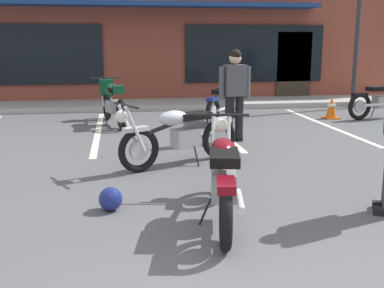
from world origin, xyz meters
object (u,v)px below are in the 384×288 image
Objects in this scene: motorcycle_foreground_classic at (223,176)px; motorcycle_blue_standard at (225,102)px; person_by_back_row at (235,90)px; helmet_on_pavement at (111,199)px; traffic_cone at (331,108)px; motorcycle_black_cruiser at (180,134)px; motorcycle_green_cafe_racer at (112,100)px.

motorcycle_foreground_classic is 6.18m from motorcycle_blue_standard.
person_by_back_row is 4.13m from helmet_on_pavement.
traffic_cone is at bearing 47.48° from helmet_on_pavement.
motorcycle_foreground_classic is 7.27m from traffic_cone.
helmet_on_pavement is (-2.21, -3.39, -0.82)m from person_by_back_row.
motorcycle_green_cafe_racer is at bearing 104.53° from motorcycle_black_cruiser.
traffic_cone is at bearing 42.37° from motorcycle_black_cruiser.
motorcycle_blue_standard is at bearing 81.27° from person_by_back_row.
motorcycle_green_cafe_racer is 5.18m from traffic_cone.
motorcycle_green_cafe_racer is 3.93× the size of traffic_cone.
motorcycle_blue_standard is (1.55, 3.75, 0.00)m from motorcycle_black_cruiser.
motorcycle_blue_standard is 6.15m from helmet_on_pavement.
person_by_back_row is at bearing -98.73° from motorcycle_blue_standard.
motorcycle_black_cruiser is 4.03m from motorcycle_green_cafe_racer.
motorcycle_blue_standard is 1.09× the size of person_by_back_row.
person_by_back_row is (-0.34, -2.19, 0.49)m from motorcycle_blue_standard.
motorcycle_green_cafe_racer reaches higher than helmet_on_pavement.
helmet_on_pavement is at bearing -89.92° from motorcycle_green_cafe_racer.
motorcycle_blue_standard is at bearing 76.93° from motorcycle_foreground_classic.
motorcycle_green_cafe_racer is at bearing 100.65° from motorcycle_foreground_classic.
motorcycle_green_cafe_racer is 5.75m from helmet_on_pavement.
person_by_back_row reaches higher than motorcycle_black_cruiser.
helmet_on_pavement is at bearing -118.66° from motorcycle_black_cruiser.
motorcycle_black_cruiser is 3.66× the size of traffic_cone.
person_by_back_row reaches higher than motorcycle_foreground_classic.
person_by_back_row is 3.16× the size of traffic_cone.
helmet_on_pavement is at bearing -114.53° from motorcycle_blue_standard.
helmet_on_pavement is at bearing -123.11° from person_by_back_row.
traffic_cone is at bearing 56.52° from motorcycle_foreground_classic.
person_by_back_row is 3.77m from traffic_cone.
traffic_cone is (5.17, -0.10, -0.27)m from motorcycle_green_cafe_racer.
traffic_cone is (2.61, 0.04, -0.20)m from motorcycle_blue_standard.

